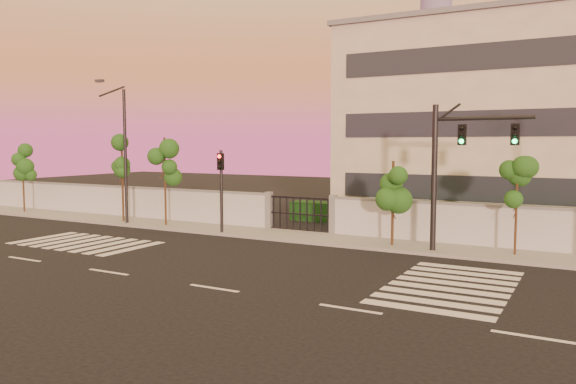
# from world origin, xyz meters

# --- Properties ---
(ground) EXTENTS (120.00, 120.00, 0.00)m
(ground) POSITION_xyz_m (0.00, 0.00, 0.00)
(ground) COLOR black
(ground) RESTS_ON ground
(sidewalk) EXTENTS (60.00, 3.00, 0.15)m
(sidewalk) POSITION_xyz_m (0.00, 10.50, 0.07)
(sidewalk) COLOR gray
(sidewalk) RESTS_ON ground
(perimeter_wall) EXTENTS (60.00, 0.36, 2.20)m
(perimeter_wall) POSITION_xyz_m (0.10, 12.00, 1.07)
(perimeter_wall) COLOR #B2B4B9
(perimeter_wall) RESTS_ON ground
(hedge_row) EXTENTS (41.00, 4.25, 1.80)m
(hedge_row) POSITION_xyz_m (1.17, 14.74, 0.82)
(hedge_row) COLOR #103514
(hedge_row) RESTS_ON ground
(institutional_building) EXTENTS (24.40, 12.40, 12.25)m
(institutional_building) POSITION_xyz_m (9.00, 21.99, 6.16)
(institutional_building) COLOR #B4B098
(institutional_building) RESTS_ON ground
(distant_skyscraper) EXTENTS (16.00, 16.00, 118.00)m
(distant_skyscraper) POSITION_xyz_m (-65.00, 280.00, 61.98)
(distant_skyscraper) COLOR slate
(distant_skyscraper) RESTS_ON ground
(road_markings) EXTENTS (57.00, 7.62, 0.02)m
(road_markings) POSITION_xyz_m (-1.58, 3.76, 0.01)
(road_markings) COLOR silver
(road_markings) RESTS_ON ground
(street_tree_a) EXTENTS (1.48, 1.18, 4.80)m
(street_tree_a) POSITION_xyz_m (-24.06, 10.23, 3.53)
(street_tree_a) COLOR #382314
(street_tree_a) RESTS_ON ground
(street_tree_b) EXTENTS (1.60, 1.27, 5.34)m
(street_tree_b) POSITION_xyz_m (-14.27, 10.01, 3.93)
(street_tree_b) COLOR #382314
(street_tree_b) RESTS_ON ground
(street_tree_c) EXTENTS (1.53, 1.22, 5.30)m
(street_tree_c) POSITION_xyz_m (-10.83, 9.97, 3.90)
(street_tree_c) COLOR #382314
(street_tree_c) RESTS_ON ground
(street_tree_d) EXTENTS (1.59, 1.27, 4.12)m
(street_tree_d) POSITION_xyz_m (2.94, 10.13, 3.04)
(street_tree_d) COLOR #382314
(street_tree_d) RESTS_ON ground
(street_tree_e) EXTENTS (1.30, 1.03, 4.22)m
(street_tree_e) POSITION_xyz_m (8.32, 10.48, 3.11)
(street_tree_e) COLOR #382314
(street_tree_e) RESTS_ON ground
(traffic_signal_main) EXTENTS (4.20, 0.42, 6.65)m
(traffic_signal_main) POSITION_xyz_m (5.76, 9.76, 4.20)
(traffic_signal_main) COLOR black
(traffic_signal_main) RESTS_ON ground
(traffic_signal_secondary) EXTENTS (0.36, 0.34, 4.58)m
(traffic_signal_secondary) POSITION_xyz_m (-6.40, 9.34, 2.91)
(traffic_signal_secondary) COLOR black
(traffic_signal_secondary) RESTS_ON ground
(streetlight_west) EXTENTS (0.51, 2.06, 8.55)m
(streetlight_west) POSITION_xyz_m (-13.59, 9.40, 4.62)
(streetlight_west) COLOR black
(streetlight_west) RESTS_ON ground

